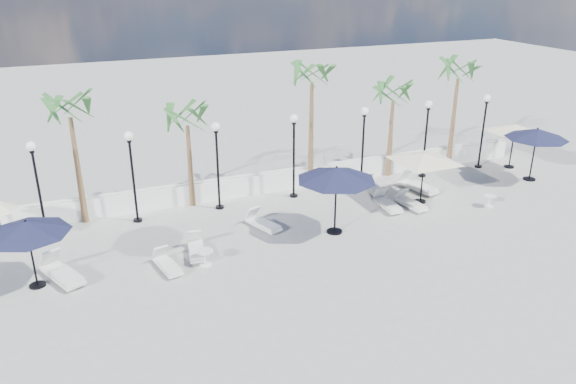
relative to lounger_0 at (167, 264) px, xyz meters
name	(u,v)px	position (x,y,z in m)	size (l,w,h in m)	color
ground	(364,261)	(6.64, -2.06, -0.20)	(100.00, 100.00, 0.00)	gray
balustrade	(285,180)	(6.64, 5.44, 0.26)	(26.00, 0.30, 1.01)	white
lamppost_0	(36,176)	(-3.86, 4.44, 2.29)	(0.36, 0.36, 3.84)	black
lamppost_1	(132,164)	(-0.36, 4.44, 2.29)	(0.36, 0.36, 3.84)	black
lamppost_2	(217,154)	(3.14, 4.44, 2.29)	(0.36, 0.36, 3.84)	black
lamppost_3	(294,144)	(6.64, 4.44, 2.29)	(0.36, 0.36, 3.84)	black
lamppost_4	(363,136)	(10.14, 4.44, 2.29)	(0.36, 0.36, 3.84)	black
lamppost_5	(427,128)	(13.64, 4.44, 2.29)	(0.36, 0.36, 3.84)	black
lamppost_6	(484,121)	(17.14, 4.44, 2.29)	(0.36, 0.36, 3.84)	black
palm_0	(70,114)	(-2.36, 5.24, 4.33)	(2.60, 2.60, 5.50)	brown
palm_1	(187,122)	(2.14, 5.24, 3.55)	(2.60, 2.60, 4.70)	brown
palm_2	(312,80)	(7.84, 5.24, 4.91)	(2.60, 2.60, 6.10)	brown
palm_3	(393,98)	(12.14, 5.24, 3.75)	(2.60, 2.60, 4.90)	brown
palm_4	(458,76)	(15.84, 5.24, 4.53)	(2.60, 2.60, 5.70)	brown
lounger_0	(167,264)	(0.00, 0.00, 0.00)	(0.82, 1.68, 0.60)	silver
lounger_1	(263,223)	(4.21, 1.86, 0.02)	(1.10, 1.82, 0.65)	silver
lounger_2	(62,273)	(-3.40, 0.67, 0.06)	(1.45, 2.16, 0.78)	silver
lounger_3	(196,249)	(1.19, 0.69, 0.01)	(0.82, 1.77, 0.64)	silver
lounger_4	(373,187)	(10.28, 3.54, 0.02)	(0.74, 1.85, 0.68)	silver
lounger_5	(388,204)	(9.89, 1.65, 0.02)	(0.68, 1.79, 0.66)	silver
lounger_6	(418,185)	(12.29, 2.90, 0.06)	(1.16, 2.18, 0.78)	silver
lounger_7	(411,203)	(10.89, 1.33, 0.01)	(0.74, 1.73, 0.63)	silver
side_table_0	(50,230)	(-3.72, 4.14, 0.15)	(0.60, 0.60, 0.58)	silver
side_table_1	(205,256)	(1.30, -0.21, 0.14)	(0.58, 0.58, 0.57)	silver
side_table_2	(490,200)	(14.11, 0.10, 0.11)	(0.53, 0.53, 0.51)	silver
parasol_navy_left	(27,228)	(-4.19, 0.56, 1.92)	(2.72, 2.72, 2.41)	black
parasol_navy_mid	(336,174)	(6.70, 0.41, 2.25)	(3.11, 3.11, 2.79)	black
parasol_navy_right	(537,134)	(18.25, 2.00, 2.13)	(2.96, 2.96, 2.66)	black
parasol_cream_sq_a	(425,154)	(11.63, 1.70, 2.05)	(4.95, 4.95, 2.43)	black
parasol_cream_sq_b	(515,126)	(18.64, 3.82, 2.04)	(4.84, 4.84, 2.43)	black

